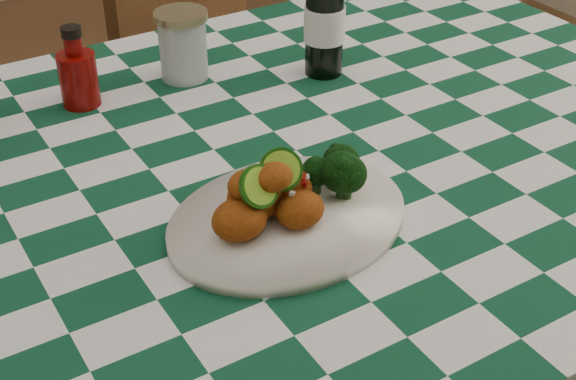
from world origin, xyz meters
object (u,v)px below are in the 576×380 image
plate (288,220)px  ketchup_bottle (77,67)px  wooden_chair_right (247,96)px  beer_bottle (325,8)px  fried_chicken_pile (270,193)px  mason_jar (183,45)px  dining_table (243,365)px

plate → ketchup_bottle: bearing=103.7°
wooden_chair_right → beer_bottle: bearing=-124.7°
plate → beer_bottle: 0.46m
wooden_chair_right → plate: bearing=-137.0°
fried_chicken_pile → mason_jar: mason_jar is taller
plate → mason_jar: bearing=80.9°
wooden_chair_right → fried_chicken_pile: bearing=-138.4°
plate → fried_chicken_pile: fried_chicken_pile is taller
dining_table → plate: bearing=-91.8°
mason_jar → wooden_chair_right: 0.62m
fried_chicken_pile → wooden_chair_right: 1.02m
beer_bottle → wooden_chair_right: size_ratio=0.24×
dining_table → wooden_chair_right: (0.40, 0.70, 0.09)m
plate → fried_chicken_pile: size_ratio=2.46×
dining_table → fried_chicken_pile: 0.48m
dining_table → beer_bottle: beer_bottle is taller
ketchup_bottle → beer_bottle: beer_bottle is taller
beer_bottle → dining_table: bearing=-144.9°
dining_table → ketchup_bottle: 0.56m
ketchup_bottle → wooden_chair_right: 0.74m
fried_chicken_pile → beer_bottle: (0.31, 0.35, 0.06)m
mason_jar → beer_bottle: bearing=-27.2°
dining_table → wooden_chair_right: size_ratio=1.70×
plate → mason_jar: size_ratio=2.76×
wooden_chair_right → dining_table: bearing=-141.3°
mason_jar → plate: bearing=-99.1°
ketchup_bottle → beer_bottle: size_ratio=0.56×
fried_chicken_pile → ketchup_bottle: 0.46m
plate → dining_table: bearing=88.2°
dining_table → mason_jar: 0.55m
fried_chicken_pile → mason_jar: size_ratio=1.12×
ketchup_bottle → mason_jar: 0.18m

